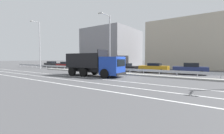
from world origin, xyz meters
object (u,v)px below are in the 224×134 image
parked_car_4 (125,67)px  parked_car_6 (190,69)px  parked_car_2 (85,66)px  dump_truck (101,66)px  parked_car_0 (52,64)px  street_lamp_1 (109,41)px  parked_car_1 (65,65)px  street_lamp_0 (39,43)px  parked_car_3 (101,66)px  parked_car_5 (154,68)px  median_road_sign (99,64)px

parked_car_4 → parked_car_6: size_ratio=1.05×
parked_car_4 → parked_car_2: bearing=-83.3°
dump_truck → parked_car_0: 24.62m
parked_car_2 → street_lamp_1: bearing=-113.2°
parked_car_0 → parked_car_6: parked_car_6 is taller
parked_car_0 → parked_car_1: 5.54m
street_lamp_0 → parked_car_0: size_ratio=2.04×
parked_car_3 → parked_car_5: parked_car_5 is taller
street_lamp_0 → parked_car_2: (8.41, 5.17, -4.77)m
median_road_sign → parked_car_0: size_ratio=0.51×
street_lamp_1 → parked_car_6: street_lamp_1 is taller
parked_car_2 → parked_car_3: 4.45m
median_road_sign → street_lamp_1: bearing=-1.3°
parked_car_2 → street_lamp_0: bearing=125.0°
street_lamp_1 → parked_car_0: (-21.79, 4.90, -3.94)m
street_lamp_0 → parked_car_0: bearing=124.1°
parked_car_4 → parked_car_5: size_ratio=1.04×
street_lamp_0 → parked_car_6: (28.26, 5.68, -4.67)m
parked_car_1 → parked_car_3: bearing=-93.9°
parked_car_2 → parked_car_5: parked_car_5 is taller
dump_truck → parked_car_4: (-1.67, 8.89, -0.53)m
dump_truck → parked_car_4: size_ratio=1.65×
dump_truck → street_lamp_0: bearing=-105.6°
dump_truck → parked_car_2: size_ratio=1.81×
parked_car_2 → parked_car_6: 19.85m
street_lamp_0 → parked_car_2: bearing=31.6°
median_road_sign → parked_car_3: bearing=126.7°
median_road_sign → parked_car_5: bearing=37.1°
parked_car_0 → parked_car_5: size_ratio=1.10×
parked_car_3 → parked_car_5: bearing=92.4°
parked_car_4 → parked_car_6: (10.26, 0.13, 0.09)m
parked_car_4 → parked_car_0: bearing=-84.4°
parked_car_0 → parked_car_3: (16.31, 0.02, -0.11)m
street_lamp_1 → parked_car_2: bearing=153.4°
parked_car_0 → parked_car_3: size_ratio=1.27×
median_road_sign → parked_car_4: bearing=74.2°
parked_car_3 → parked_car_5: (10.36, 0.21, 0.10)m
parked_car_2 → parked_car_6: parked_car_6 is taller
parked_car_0 → parked_car_1: parked_car_0 is taller
parked_car_0 → parked_car_6: (31.71, 0.59, 0.03)m
parked_car_3 → street_lamp_1: bearing=49.4°
parked_car_2 → parked_car_5: bearing=-86.0°
parked_car_3 → parked_car_4: 5.16m
street_lamp_1 → median_road_sign: bearing=178.7°
parked_car_3 → parked_car_5: 10.37m
dump_truck → parked_car_6: dump_truck is taller
parked_car_3 → parked_car_6: (15.40, 0.57, 0.13)m
street_lamp_1 → parked_car_3: size_ratio=2.18×
street_lamp_1 → parked_car_1: (-16.25, 4.77, -3.98)m
street_lamp_1 → parked_car_0: street_lamp_1 is taller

